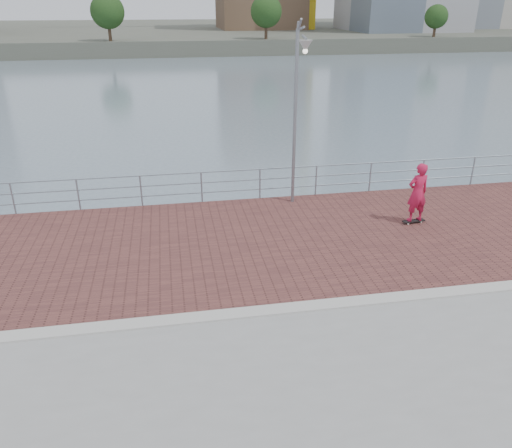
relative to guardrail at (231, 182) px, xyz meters
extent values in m
plane|color=slate|center=(0.00, -7.00, -2.69)|extent=(400.00, 400.00, 0.00)
cube|color=brown|center=(0.00, -3.40, -0.68)|extent=(40.00, 6.80, 0.02)
cube|color=#B7B5AD|center=(0.00, -7.00, -0.66)|extent=(40.00, 0.40, 0.06)
cube|color=#4C5142|center=(0.00, 115.50, -1.44)|extent=(320.00, 95.00, 2.50)
cylinder|color=#8C9EA8|center=(-7.18, 0.00, -0.14)|extent=(0.06, 0.06, 1.10)
cylinder|color=#8C9EA8|center=(-5.13, 0.00, -0.14)|extent=(0.06, 0.06, 1.10)
cylinder|color=#8C9EA8|center=(-3.08, 0.00, -0.14)|extent=(0.06, 0.06, 1.10)
cylinder|color=#8C9EA8|center=(-1.03, 0.00, -0.14)|extent=(0.06, 0.06, 1.10)
cylinder|color=#8C9EA8|center=(1.03, 0.00, -0.14)|extent=(0.06, 0.06, 1.10)
cylinder|color=#8C9EA8|center=(3.08, 0.00, -0.14)|extent=(0.06, 0.06, 1.10)
cylinder|color=#8C9EA8|center=(5.13, 0.00, -0.14)|extent=(0.06, 0.06, 1.10)
cylinder|color=#8C9EA8|center=(7.18, 0.00, -0.14)|extent=(0.06, 0.06, 1.10)
cylinder|color=#8C9EA8|center=(9.24, 0.00, -0.14)|extent=(0.06, 0.06, 1.10)
cylinder|color=#8C9EA8|center=(0.00, 0.00, 0.41)|extent=(39.00, 0.05, 0.05)
cylinder|color=#8C9EA8|center=(0.00, 0.00, 0.03)|extent=(39.00, 0.05, 0.05)
cylinder|color=#8C9EA8|center=(0.00, 0.00, -0.33)|extent=(39.00, 0.05, 0.05)
cylinder|color=gray|center=(2.10, -0.50, 2.15)|extent=(0.11, 0.11, 5.68)
cylinder|color=gray|center=(2.10, -0.97, 4.99)|extent=(0.07, 0.95, 0.07)
cone|color=#B2B2AD|center=(2.10, -1.45, 4.80)|extent=(0.42, 0.42, 0.33)
cube|color=black|center=(5.44, -2.99, -0.60)|extent=(0.75, 0.28, 0.03)
cylinder|color=beige|center=(5.21, -3.08, -0.64)|extent=(0.06, 0.04, 0.06)
cylinder|color=beige|center=(5.68, -3.02, -0.64)|extent=(0.06, 0.04, 0.06)
cylinder|color=beige|center=(5.20, -2.95, -0.64)|extent=(0.06, 0.04, 0.06)
cylinder|color=beige|center=(5.66, -2.89, -0.64)|extent=(0.06, 0.04, 0.06)
imported|color=#C51A42|center=(5.44, -2.99, 0.35)|extent=(0.74, 0.53, 1.88)
cylinder|color=#473323|center=(-10.00, 70.00, 1.82)|extent=(0.50, 0.50, 4.03)
sphere|color=#193814|center=(-10.00, 70.00, 4.13)|extent=(5.18, 5.18, 5.18)
cylinder|color=#473323|center=(15.00, 70.00, 1.79)|extent=(0.50, 0.50, 3.96)
sphere|color=#193814|center=(15.00, 70.00, 4.05)|extent=(5.09, 5.09, 5.09)
cylinder|color=#473323|center=(45.00, 70.00, 1.35)|extent=(0.50, 0.50, 3.09)
sphere|color=#193814|center=(45.00, 70.00, 3.12)|extent=(3.97, 3.97, 3.97)
camera|label=1|loc=(-2.01, -16.34, 5.80)|focal=35.00mm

